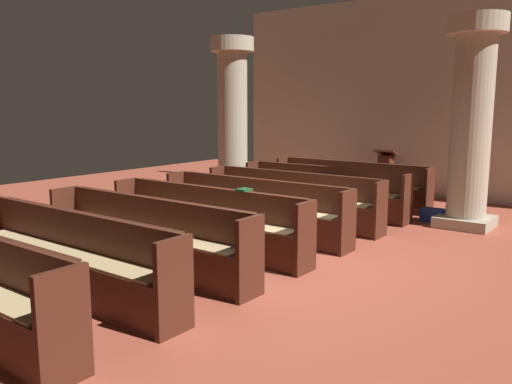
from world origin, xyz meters
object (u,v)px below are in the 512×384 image
(pew_row_3, at_px, (253,206))
(pew_row_5, at_px, (145,233))
(pew_row_2, at_px, (291,196))
(pew_row_6, at_px, (67,252))
(pew_row_1, at_px, (323,189))
(hymn_book, at_px, (244,190))
(pew_row_0, at_px, (350,182))
(pillar_far_side, at_px, (232,116))
(lectern, at_px, (385,177))
(kneeler_box_blue, at_px, (434,215))
(pillar_aisle_side, at_px, (472,120))
(pew_row_4, at_px, (205,218))

(pew_row_3, relative_size, pew_row_5, 1.00)
(pew_row_2, height_order, pew_row_6, same)
(pew_row_1, distance_m, pew_row_2, 1.11)
(pew_row_1, distance_m, pew_row_6, 5.53)
(hymn_book, bearing_deg, pew_row_0, 97.38)
(pew_row_1, bearing_deg, pillar_far_side, 173.52)
(pew_row_0, bearing_deg, pew_row_1, -90.00)
(lectern, bearing_deg, pew_row_6, -91.38)
(hymn_book, bearing_deg, pillar_far_side, 131.44)
(hymn_book, relative_size, kneeler_box_blue, 0.48)
(pew_row_2, bearing_deg, pew_row_1, 90.00)
(pew_row_3, bearing_deg, pillar_far_side, 134.60)
(pew_row_1, bearing_deg, pew_row_6, -90.00)
(pew_row_3, distance_m, lectern, 4.69)
(pew_row_2, relative_size, kneeler_box_blue, 8.15)
(pew_row_3, height_order, pew_row_6, same)
(lectern, bearing_deg, pew_row_5, -91.61)
(pew_row_5, xyz_separation_m, pillar_far_side, (-2.46, 4.70, 1.33))
(pew_row_1, height_order, pillar_far_side, pillar_far_side)
(pew_row_1, bearing_deg, pew_row_5, -90.00)
(pew_row_3, xyz_separation_m, pew_row_6, (0.00, -3.32, 0.00))
(pillar_aisle_side, distance_m, lectern, 3.34)
(pew_row_4, xyz_separation_m, pew_row_6, (0.00, -2.21, 0.00))
(pew_row_5, height_order, hymn_book, hymn_book)
(pew_row_0, distance_m, kneeler_box_blue, 2.04)
(pew_row_2, xyz_separation_m, pew_row_4, (0.00, -2.21, 0.00))
(pew_row_4, xyz_separation_m, hymn_book, (0.55, 0.19, 0.43))
(pew_row_0, distance_m, hymn_book, 4.29)
(pew_row_5, xyz_separation_m, pew_row_6, (0.00, -1.11, 0.00))
(pew_row_6, bearing_deg, pillar_far_side, 112.93)
(hymn_book, bearing_deg, pew_row_2, 105.19)
(lectern, xyz_separation_m, hymn_book, (0.35, -5.60, 0.46))
(pew_row_0, relative_size, pew_row_3, 1.00)
(pew_row_2, xyz_separation_m, pew_row_3, (0.00, -1.11, 0.00))
(pew_row_3, bearing_deg, pew_row_0, 90.00)
(pew_row_6, height_order, pillar_aisle_side, pillar_aisle_side)
(pew_row_4, bearing_deg, pew_row_1, 90.00)
(pew_row_6, height_order, lectern, lectern)
(pew_row_3, relative_size, pillar_far_side, 0.97)
(pew_row_4, height_order, hymn_book, hymn_book)
(lectern, relative_size, hymn_book, 5.39)
(pew_row_3, relative_size, lectern, 3.13)
(pew_row_2, relative_size, pew_row_5, 1.00)
(pew_row_0, relative_size, pillar_aisle_side, 0.97)
(pew_row_1, relative_size, pew_row_2, 1.00)
(pillar_aisle_side, height_order, pillar_far_side, same)
(pillar_aisle_side, bearing_deg, pillar_far_side, -177.58)
(pew_row_0, xyz_separation_m, hymn_book, (0.55, -4.23, 0.43))
(pillar_far_side, height_order, lectern, pillar_far_side)
(pew_row_4, distance_m, lectern, 5.80)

